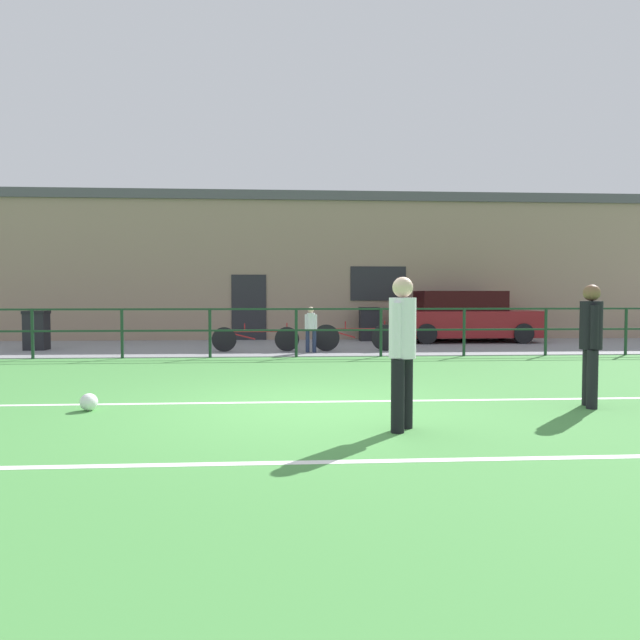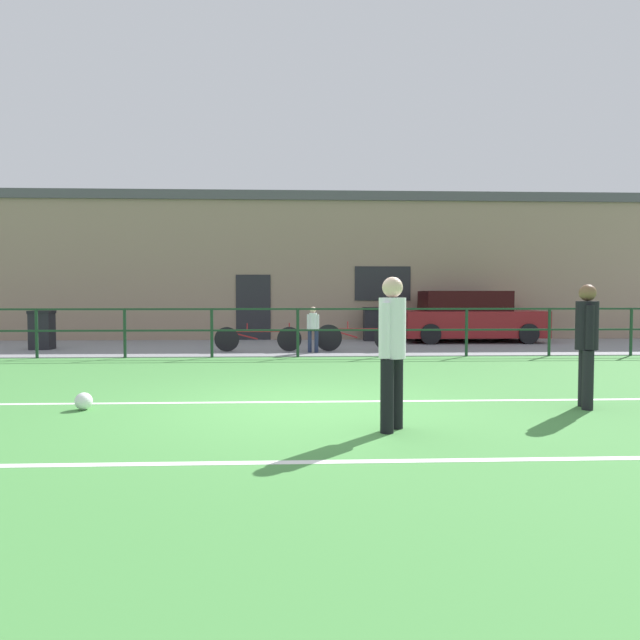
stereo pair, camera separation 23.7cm
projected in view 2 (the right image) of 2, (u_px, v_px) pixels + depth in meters
ground at (300, 408)px, 7.49m from camera, size 60.00×44.00×0.04m
field_line_touchline at (299, 402)px, 7.84m from camera, size 36.00×0.11×0.00m
field_line_hash at (302, 462)px, 5.02m from camera, size 36.00×0.11×0.00m
pavement_strip at (297, 347)px, 15.98m from camera, size 48.00×5.00×0.02m
perimeter_fence at (298, 325)px, 13.45m from camera, size 36.07×0.07×1.15m
clubhouse_facade at (297, 267)px, 19.56m from camera, size 28.00×2.56×4.77m
player_goalkeeper at (587, 338)px, 7.38m from camera, size 0.28×0.42×1.59m
player_striker at (392, 344)px, 6.15m from camera, size 0.30×0.39×1.65m
soccer_ball_match at (84, 401)px, 7.31m from camera, size 0.22×0.22×0.22m
spectator_child at (313, 327)px, 14.34m from camera, size 0.31×0.20×1.14m
parked_car_red at (469, 318)px, 17.59m from camera, size 4.26×1.90×1.56m
bicycle_parked_0 at (258, 339)px, 14.62m from camera, size 2.21×0.04×0.72m
bicycle_parked_1 at (358, 337)px, 14.73m from camera, size 2.19×0.04×0.77m
trash_bin_0 at (42, 330)px, 15.17m from camera, size 0.57×0.49×1.02m
trash_bin_1 at (373, 324)px, 18.01m from camera, size 0.62×0.53×1.05m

